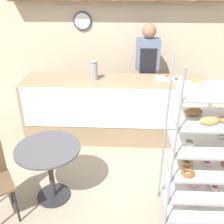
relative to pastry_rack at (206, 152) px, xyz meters
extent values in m
plane|color=gray|center=(-0.97, 0.45, -0.87)|extent=(14.00, 14.00, 0.00)
cube|color=beige|center=(-0.97, 2.65, 0.48)|extent=(10.00, 0.06, 2.70)
cube|color=#4C331E|center=(-0.97, 2.50, 1.19)|extent=(3.56, 0.24, 0.02)
cylinder|color=navy|center=(-1.56, 2.60, 0.85)|extent=(0.31, 0.03, 0.31)
cylinder|color=white|center=(-1.56, 2.58, 0.85)|extent=(0.27, 0.00, 0.27)
cube|color=#937A5B|center=(-0.97, 1.63, -0.37)|extent=(2.83, 0.68, 1.00)
cube|color=silver|center=(-0.97, 1.28, -0.19)|extent=(2.71, 0.01, 0.64)
cylinder|color=gray|center=(-0.37, -0.25, 0.04)|extent=(0.02, 0.02, 1.81)
cylinder|color=gray|center=(-0.37, 0.26, 0.04)|extent=(0.02, 0.02, 1.81)
cube|color=gray|center=(0.00, 0.00, -0.75)|extent=(0.72, 0.49, 0.01)
cube|color=white|center=(0.00, 0.00, -0.74)|extent=(0.63, 0.43, 0.01)
torus|color=silver|center=(0.04, 0.03, -0.72)|extent=(0.10, 0.10, 0.03)
torus|color=#EAB2C1|center=(-0.03, 0.07, -0.71)|extent=(0.12, 0.12, 0.04)
cube|color=gray|center=(0.00, 0.00, -0.47)|extent=(0.72, 0.49, 0.01)
cube|color=white|center=(0.00, 0.00, -0.46)|extent=(0.63, 0.43, 0.01)
torus|color=#EAB2C1|center=(-0.05, 0.04, -0.44)|extent=(0.13, 0.13, 0.03)
torus|color=#EAB2C1|center=(0.15, -0.01, -0.44)|extent=(0.11, 0.11, 0.03)
torus|color=gold|center=(-0.06, 0.10, -0.44)|extent=(0.13, 0.13, 0.03)
torus|color=#EAB2C1|center=(0.11, 0.08, -0.43)|extent=(0.13, 0.13, 0.04)
cube|color=gray|center=(0.00, 0.00, -0.19)|extent=(0.72, 0.49, 0.01)
cube|color=white|center=(0.00, 0.00, -0.18)|extent=(0.63, 0.43, 0.01)
torus|color=tan|center=(-0.17, 0.03, -0.15)|extent=(0.14, 0.14, 0.04)
torus|color=brown|center=(-0.19, -0.14, -0.15)|extent=(0.14, 0.14, 0.04)
torus|color=#EAB2C1|center=(0.04, 0.04, -0.16)|extent=(0.10, 0.10, 0.03)
torus|color=silver|center=(-0.13, 0.12, -0.16)|extent=(0.10, 0.10, 0.03)
cube|color=gray|center=(0.00, 0.00, 0.09)|extent=(0.72, 0.49, 0.01)
cube|color=white|center=(0.00, 0.00, 0.10)|extent=(0.63, 0.43, 0.01)
torus|color=silver|center=(-0.18, -0.01, 0.12)|extent=(0.13, 0.13, 0.03)
torus|color=silver|center=(0.16, 0.12, 0.12)|extent=(0.11, 0.11, 0.03)
cube|color=gray|center=(0.00, 0.00, 0.37)|extent=(0.72, 0.49, 0.01)
cube|color=white|center=(0.00, 0.00, 0.38)|extent=(0.63, 0.43, 0.01)
ellipsoid|color=tan|center=(-0.08, -0.13, 0.42)|extent=(0.18, 0.11, 0.08)
ellipsoid|color=olive|center=(-0.18, 0.03, 0.42)|extent=(0.18, 0.10, 0.08)
cube|color=gray|center=(0.00, 0.00, 0.65)|extent=(0.72, 0.49, 0.01)
cube|color=white|center=(0.00, 0.00, 0.66)|extent=(0.63, 0.43, 0.01)
torus|color=#EAB2C1|center=(-0.21, 0.01, 0.68)|extent=(0.13, 0.13, 0.03)
torus|color=tan|center=(-0.16, 0.14, 0.68)|extent=(0.12, 0.12, 0.03)
cube|color=#282833|center=(-0.43, 2.15, -0.36)|extent=(0.23, 0.19, 1.01)
cube|color=slate|center=(-0.43, 2.15, 0.40)|extent=(0.38, 0.22, 0.51)
cube|color=black|center=(-0.43, 2.04, 0.31)|extent=(0.27, 0.01, 0.43)
sphere|color=#8C664C|center=(-0.43, 2.15, 0.77)|extent=(0.23, 0.23, 0.23)
cylinder|color=#262628|center=(-1.66, 0.21, -0.86)|extent=(0.40, 0.40, 0.02)
cylinder|color=#333338|center=(-1.66, 0.21, -0.51)|extent=(0.06, 0.06, 0.67)
cylinder|color=#4C4C51|center=(-1.66, 0.21, -0.16)|extent=(0.73, 0.73, 0.02)
cylinder|color=black|center=(-1.94, -0.18, -0.64)|extent=(0.02, 0.02, 0.45)
cylinder|color=black|center=(-2.12, 0.09, -0.64)|extent=(0.02, 0.02, 0.45)
cylinder|color=gray|center=(-1.28, 1.64, 0.26)|extent=(0.12, 0.12, 0.27)
ellipsoid|color=gray|center=(-1.28, 1.64, 0.41)|extent=(0.10, 0.10, 0.05)
cube|color=silver|center=(-0.13, 1.73, 0.13)|extent=(0.42, 0.24, 0.01)
torus|color=silver|center=(-0.22, 1.68, 0.15)|extent=(0.11, 0.11, 0.03)
torus|color=brown|center=(-0.13, 1.76, 0.16)|extent=(0.12, 0.12, 0.04)
torus|color=tan|center=(-0.15, 1.78, 0.16)|extent=(0.13, 0.13, 0.03)
torus|color=brown|center=(-0.06, 1.68, 0.16)|extent=(0.12, 0.12, 0.03)
torus|color=#EAB2C1|center=(-0.10, 1.67, 0.16)|extent=(0.13, 0.13, 0.04)
camera|label=1|loc=(-0.83, -2.15, 1.53)|focal=42.00mm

